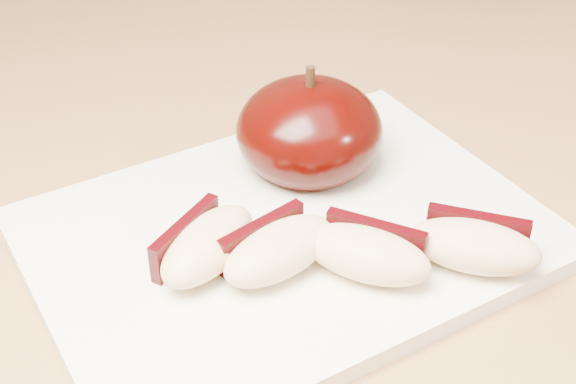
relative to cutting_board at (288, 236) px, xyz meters
name	(u,v)px	position (x,y,z in m)	size (l,w,h in m)	color
back_cabinet	(40,152)	(-0.03, 0.85, -0.43)	(2.40, 0.62, 0.94)	silver
cutting_board	(288,236)	(0.00, 0.00, 0.00)	(0.28, 0.20, 0.01)	white
apple_half	(309,131)	(0.04, 0.05, 0.03)	(0.11, 0.11, 0.08)	black
apple_wedge_a	(205,244)	(-0.05, -0.01, 0.02)	(0.08, 0.07, 0.03)	beige
apple_wedge_b	(277,249)	(-0.02, -0.03, 0.02)	(0.08, 0.05, 0.03)	beige
apple_wedge_c	(367,252)	(0.02, -0.05, 0.02)	(0.07, 0.07, 0.03)	beige
apple_wedge_d	(474,245)	(0.07, -0.07, 0.02)	(0.07, 0.07, 0.03)	beige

